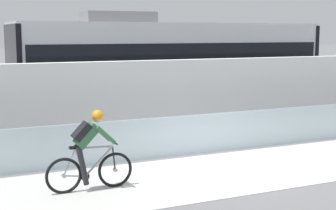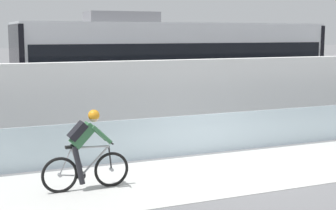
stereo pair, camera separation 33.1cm
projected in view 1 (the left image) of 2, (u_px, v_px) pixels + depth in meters
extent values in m
plane|color=slate|center=(237.00, 171.00, 11.59)|extent=(200.00, 200.00, 0.00)
cube|color=beige|center=(237.00, 171.00, 11.59)|extent=(32.00, 3.20, 0.01)
cube|color=silver|center=(199.00, 134.00, 13.18)|extent=(32.00, 0.05, 1.03)
cube|color=white|center=(169.00, 101.00, 14.71)|extent=(32.00, 0.36, 2.34)
cube|color=#595654|center=(138.00, 126.00, 17.10)|extent=(32.00, 0.08, 0.01)
cube|color=#595654|center=(123.00, 120.00, 18.39)|extent=(32.00, 0.08, 0.01)
cube|color=silver|center=(172.00, 67.00, 18.15)|extent=(11.00, 2.50, 3.10)
cube|color=black|center=(172.00, 57.00, 18.10)|extent=(10.56, 2.54, 1.04)
cube|color=#4C4C51|center=(172.00, 105.00, 18.34)|extent=(10.78, 2.53, 0.28)
cube|color=slate|center=(119.00, 17.00, 17.08)|extent=(2.40, 1.10, 0.36)
cube|color=#232326|center=(76.00, 117.00, 16.89)|extent=(1.40, 1.88, 0.20)
cylinder|color=black|center=(82.00, 122.00, 16.26)|extent=(0.60, 0.10, 0.60)
cylinder|color=black|center=(70.00, 115.00, 17.55)|extent=(0.60, 0.10, 0.60)
cube|color=#232326|center=(254.00, 104.00, 19.83)|extent=(1.40, 1.88, 0.20)
cylinder|color=black|center=(265.00, 108.00, 19.20)|extent=(0.60, 0.10, 0.60)
cylinder|color=black|center=(243.00, 104.00, 20.49)|extent=(0.60, 0.10, 0.60)
cube|color=black|center=(14.00, 72.00, 15.87)|extent=(0.16, 2.54, 2.94)
cube|color=black|center=(295.00, 63.00, 20.43)|extent=(0.16, 2.54, 2.94)
torus|color=black|center=(115.00, 170.00, 10.33)|extent=(0.72, 0.06, 0.72)
cylinder|color=#99999E|center=(115.00, 170.00, 10.33)|extent=(0.07, 0.10, 0.07)
torus|color=black|center=(64.00, 176.00, 9.89)|extent=(0.72, 0.06, 0.72)
cylinder|color=#99999E|center=(64.00, 176.00, 9.89)|extent=(0.07, 0.10, 0.07)
cylinder|color=#99999E|center=(99.00, 161.00, 10.15)|extent=(0.60, 0.04, 0.58)
cylinder|color=#99999E|center=(80.00, 162.00, 9.99)|extent=(0.22, 0.04, 0.59)
cylinder|color=#99999E|center=(94.00, 147.00, 10.08)|extent=(0.76, 0.04, 0.07)
cylinder|color=#99999E|center=(75.00, 176.00, 9.98)|extent=(0.43, 0.03, 0.09)
cylinder|color=#99999E|center=(70.00, 162.00, 9.90)|extent=(0.27, 0.02, 0.53)
cylinder|color=black|center=(114.00, 158.00, 10.28)|extent=(0.08, 0.03, 0.49)
cube|color=black|center=(75.00, 147.00, 9.91)|extent=(0.24, 0.10, 0.05)
cylinder|color=black|center=(112.00, 141.00, 10.22)|extent=(0.03, 0.58, 0.03)
cylinder|color=#262628|center=(85.00, 176.00, 10.07)|extent=(0.18, 0.02, 0.18)
cube|color=#33663F|center=(86.00, 136.00, 9.98)|extent=(0.50, 0.28, 0.51)
cube|color=black|center=(81.00, 131.00, 9.92)|extent=(0.38, 0.30, 0.38)
sphere|color=beige|center=(98.00, 117.00, 10.03)|extent=(0.20, 0.20, 0.20)
sphere|color=orange|center=(98.00, 116.00, 10.02)|extent=(0.23, 0.23, 0.23)
cylinder|color=#33663F|center=(106.00, 135.00, 9.98)|extent=(0.41, 0.08, 0.41)
cylinder|color=#33663F|center=(101.00, 132.00, 10.27)|extent=(0.41, 0.08, 0.41)
cylinder|color=black|center=(83.00, 166.00, 9.93)|extent=(0.25, 0.11, 0.79)
cylinder|color=black|center=(80.00, 157.00, 10.07)|extent=(0.25, 0.11, 0.52)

